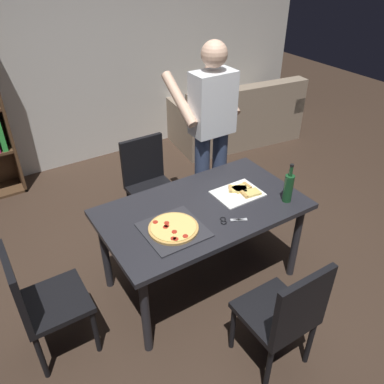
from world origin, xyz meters
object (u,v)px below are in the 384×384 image
object	(u,v)px
chair_left_end	(39,299)
chair_far_side	(148,179)
kitchen_scissors	(229,220)
chair_near_camera	(286,313)
wine_bottle	(288,187)
couch	(236,120)
dining_table	(203,216)
person_serving_pizza	(211,127)
pepperoni_pizza_on_tray	(173,229)

from	to	relation	value
chair_left_end	chair_far_side	bearing A→B (deg)	36.42
chair_left_end	kitchen_scissors	world-z (taller)	chair_left_end
chair_far_side	chair_near_camera	bearing A→B (deg)	-90.00
wine_bottle	kitchen_scissors	size ratio (longest dim) A/B	1.63
chair_far_side	couch	distance (m)	2.18
chair_near_camera	kitchen_scissors	world-z (taller)	chair_near_camera
chair_left_end	dining_table	bearing A→B (deg)	0.00
kitchen_scissors	wine_bottle	bearing A→B (deg)	-3.48
chair_far_side	couch	size ratio (longest dim) A/B	0.50
chair_near_camera	chair_left_end	world-z (taller)	same
person_serving_pizza	wine_bottle	distance (m)	0.98
chair_far_side	wine_bottle	size ratio (longest dim) A/B	2.85
chair_near_camera	pepperoni_pizza_on_tray	distance (m)	0.90
person_serving_pizza	kitchen_scissors	size ratio (longest dim) A/B	9.00
chair_left_end	pepperoni_pizza_on_tray	xyz separation A→B (m)	(0.92, -0.12, 0.25)
couch	pepperoni_pizza_on_tray	size ratio (longest dim) A/B	4.42
person_serving_pizza	pepperoni_pizza_on_tray	size ratio (longest dim) A/B	4.33
chair_left_end	person_serving_pizza	bearing A→B (deg)	21.26
pepperoni_pizza_on_tray	wine_bottle	distance (m)	0.92
chair_far_side	person_serving_pizza	size ratio (longest dim) A/B	0.51
chair_far_side	pepperoni_pizza_on_tray	bearing A→B (deg)	-107.17
chair_far_side	kitchen_scissors	distance (m)	1.18
dining_table	couch	bearing A→B (deg)	46.40
couch	pepperoni_pizza_on_tray	distance (m)	3.09
dining_table	wine_bottle	distance (m)	0.67
chair_far_side	chair_left_end	xyz separation A→B (m)	(-1.25, -0.92, 0.00)
couch	wine_bottle	world-z (taller)	wine_bottle
pepperoni_pizza_on_tray	kitchen_scissors	world-z (taller)	pepperoni_pizza_on_tray
chair_left_end	person_serving_pizza	distance (m)	1.99
chair_left_end	kitchen_scissors	distance (m)	1.35
chair_far_side	kitchen_scissors	xyz separation A→B (m)	(0.06, -1.16, 0.24)
chair_near_camera	wine_bottle	bearing A→B (deg)	48.02
chair_near_camera	chair_left_end	bearing A→B (deg)	143.58
dining_table	pepperoni_pizza_on_tray	world-z (taller)	pepperoni_pizza_on_tray
pepperoni_pizza_on_tray	chair_near_camera	bearing A→B (deg)	-68.08
pepperoni_pizza_on_tray	kitchen_scissors	distance (m)	0.40
dining_table	wine_bottle	world-z (taller)	wine_bottle
chair_left_end	person_serving_pizza	size ratio (longest dim) A/B	0.51
kitchen_scissors	chair_left_end	bearing A→B (deg)	169.71
chair_left_end	wine_bottle	bearing A→B (deg)	-8.37
chair_near_camera	pepperoni_pizza_on_tray	size ratio (longest dim) A/B	2.23
dining_table	chair_near_camera	bearing A→B (deg)	-90.00
chair_left_end	kitchen_scissors	size ratio (longest dim) A/B	4.63
wine_bottle	person_serving_pizza	bearing A→B (deg)	92.04
couch	chair_far_side	bearing A→B (deg)	-150.56
chair_far_side	couch	xyz separation A→B (m)	(1.89, 1.07, -0.21)
chair_near_camera	kitchen_scissors	xyz separation A→B (m)	(0.06, 0.68, 0.24)
dining_table	person_serving_pizza	distance (m)	0.95
person_serving_pizza	pepperoni_pizza_on_tray	world-z (taller)	person_serving_pizza
wine_bottle	chair_left_end	bearing A→B (deg)	171.63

